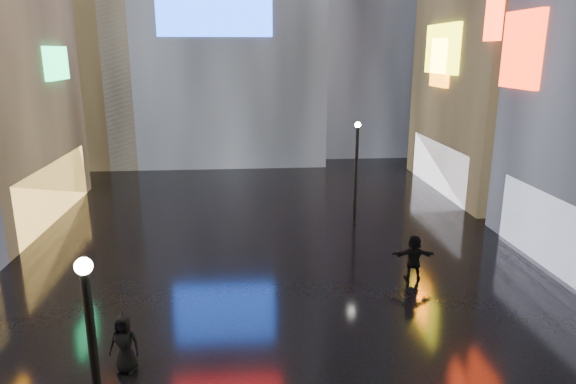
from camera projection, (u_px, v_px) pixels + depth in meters
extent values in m
plane|color=black|center=(273.00, 254.00, 22.30)|extent=(140.00, 140.00, 0.00)
cube|color=#FFC659|center=(54.00, 191.00, 26.77)|extent=(0.20, 10.00, 3.00)
cube|color=#1BF376|center=(56.00, 63.00, 26.84)|extent=(0.25, 3.00, 1.71)
cube|color=white|center=(561.00, 238.00, 19.92)|extent=(0.20, 9.00, 3.00)
cube|color=#FF2E0C|center=(522.00, 50.00, 21.99)|extent=(0.25, 2.99, 3.26)
cube|color=white|center=(439.00, 166.00, 32.41)|extent=(0.20, 9.00, 3.00)
cube|color=#FEFF19|center=(442.00, 49.00, 30.80)|extent=(0.25, 4.92, 2.91)
cube|color=orange|center=(440.00, 63.00, 31.13)|extent=(0.25, 2.63, 2.87)
sphere|color=white|center=(84.00, 266.00, 8.58)|extent=(0.30, 0.30, 0.30)
cylinder|color=black|center=(356.00, 175.00, 25.74)|extent=(0.16, 0.16, 5.00)
sphere|color=white|center=(358.00, 125.00, 25.07)|extent=(0.30, 0.30, 0.30)
imported|color=black|center=(124.00, 343.00, 13.96)|extent=(0.89, 0.65, 1.68)
imported|color=black|center=(414.00, 257.00, 19.69)|extent=(1.68, 0.65, 1.78)
imported|color=black|center=(120.00, 299.00, 13.61)|extent=(1.30, 1.28, 0.96)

